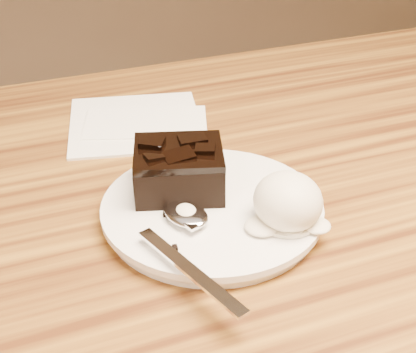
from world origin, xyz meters
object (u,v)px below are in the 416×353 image
object	(u,v)px
brownie	(179,172)
napkin	(135,122)
spoon	(186,216)
ice_cream_scoop	(288,201)
plate	(212,211)

from	to	relation	value
brownie	napkin	size ratio (longest dim) A/B	0.52
brownie	spoon	size ratio (longest dim) A/B	0.44
ice_cream_scoop	napkin	size ratio (longest dim) A/B	0.41
plate	spoon	size ratio (longest dim) A/B	1.10
ice_cream_scoop	spoon	xyz separation A→B (m)	(-0.08, 0.03, -0.02)
brownie	spoon	xyz separation A→B (m)	(-0.01, -0.05, -0.01)
plate	ice_cream_scoop	bearing A→B (deg)	-43.70
spoon	napkin	size ratio (longest dim) A/B	1.20
napkin	brownie	bearing A→B (deg)	-91.98
plate	ice_cream_scoop	xyz separation A→B (m)	(0.05, -0.05, 0.03)
brownie	spoon	bearing A→B (deg)	-102.37
plate	spoon	bearing A→B (deg)	-152.33
napkin	spoon	bearing A→B (deg)	-94.28
ice_cream_scoop	spoon	world-z (taller)	ice_cream_scoop
brownie	plate	bearing A→B (deg)	-59.58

